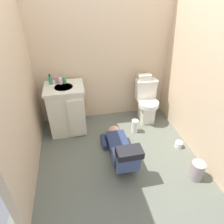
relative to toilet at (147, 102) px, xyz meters
The scene contains 16 objects.
ground_plane 1.07m from the toilet, 135.50° to the right, with size 2.76×3.00×0.04m, color #5E6457.
wall_back 1.15m from the toilet, 154.57° to the left, with size 2.42×0.08×2.40m, color beige.
wall_left 2.17m from the toilet, 159.57° to the right, with size 0.08×2.00×2.40m, color beige.
wall_right 1.18m from the toilet, 57.00° to the right, with size 0.08×2.00×2.40m, color beige.
toilet is the anchor object (origin of this frame).
vanity_cabinet 1.39m from the toilet, behind, with size 0.60×0.53×0.82m.
faucet 1.48m from the toilet, behind, with size 0.02×0.02×0.10m, color silver.
person_plumber 1.13m from the toilet, 127.71° to the right, with size 0.39×1.06×0.52m.
tissue_box 0.44m from the toilet, 116.43° to the left, with size 0.22×0.11×0.10m, color silver.
soap_dispenser 1.67m from the toilet, behind, with size 0.06×0.06×0.17m.
bottle_pink 1.58m from the toilet, behind, with size 0.05×0.05×0.12m, color pink.
bottle_white 1.52m from the toilet, behind, with size 0.05×0.05×0.11m, color silver.
bottle_green 1.46m from the toilet, behind, with size 0.06×0.06×0.10m, color #53A34C.
trash_can 1.43m from the toilet, 82.08° to the right, with size 0.18×0.18×0.26m, color #A29091.
paper_towel_roll 0.51m from the toilet, 133.20° to the right, with size 0.11×0.11×0.23m, color white.
toilet_paper_roll 0.92m from the toilet, 72.94° to the right, with size 0.11×0.11×0.10m, color white.
Camera 1 is at (-0.50, -2.14, 2.16)m, focal length 31.66 mm.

